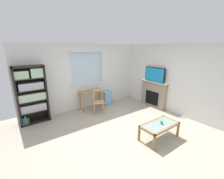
# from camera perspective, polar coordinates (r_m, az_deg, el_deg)

# --- Properties ---
(ground) EXTENTS (5.91, 5.76, 0.02)m
(ground) POSITION_cam_1_polar(r_m,az_deg,el_deg) (4.72, 3.26, -15.36)
(ground) COLOR #B2A893
(wall_back_with_window) EXTENTS (4.91, 0.15, 2.55)m
(wall_back_with_window) POSITION_cam_1_polar(r_m,az_deg,el_deg) (6.18, -10.77, 4.34)
(wall_back_with_window) COLOR silver
(wall_back_with_window) RESTS_ON ground
(wall_right) EXTENTS (0.12, 4.96, 2.55)m
(wall_right) POSITION_cam_1_polar(r_m,az_deg,el_deg) (6.08, 22.23, 3.67)
(wall_right) COLOR silver
(wall_right) RESTS_ON ground
(bookshelf) EXTENTS (0.90, 0.38, 1.88)m
(bookshelf) POSITION_cam_1_polar(r_m,az_deg,el_deg) (5.48, -28.07, -1.25)
(bookshelf) COLOR black
(bookshelf) RESTS_ON ground
(desk_under_window) EXTENTS (0.97, 0.44, 0.75)m
(desk_under_window) POSITION_cam_1_polar(r_m,az_deg,el_deg) (6.09, -7.75, -1.61)
(desk_under_window) COLOR #A37547
(desk_under_window) RESTS_ON ground
(wooden_chair) EXTENTS (0.54, 0.53, 0.90)m
(wooden_chair) POSITION_cam_1_polar(r_m,az_deg,el_deg) (5.71, -5.16, -4.41)
(wooden_chair) COLOR tan
(wooden_chair) RESTS_ON ground
(plastic_drawer_unit) EXTENTS (0.35, 0.40, 0.60)m
(plastic_drawer_unit) POSITION_cam_1_polar(r_m,az_deg,el_deg) (6.59, -2.20, -3.10)
(plastic_drawer_unit) COLOR #72ADDB
(plastic_drawer_unit) RESTS_ON ground
(fireplace) EXTENTS (0.26, 1.27, 1.06)m
(fireplace) POSITION_cam_1_polar(r_m,az_deg,el_deg) (6.54, 15.36, -1.63)
(fireplace) COLOR gray
(fireplace) RESTS_ON ground
(tv) EXTENTS (0.06, 0.93, 0.58)m
(tv) POSITION_cam_1_polar(r_m,az_deg,el_deg) (6.34, 15.79, 5.41)
(tv) COLOR black
(tv) RESTS_ON fireplace
(coffee_table) EXTENTS (1.07, 0.55, 0.43)m
(coffee_table) POSITION_cam_1_polar(r_m,az_deg,el_deg) (4.38, 17.47, -13.06)
(coffee_table) COLOR #8C9E99
(coffee_table) RESTS_ON ground
(sippy_cup) EXTENTS (0.07, 0.07, 0.09)m
(sippy_cup) POSITION_cam_1_polar(r_m,az_deg,el_deg) (4.36, 18.21, -11.68)
(sippy_cup) COLOR #33B770
(sippy_cup) RESTS_ON coffee_table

